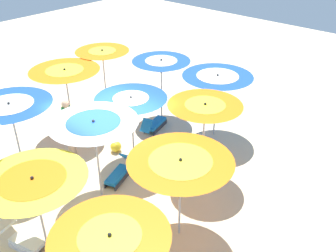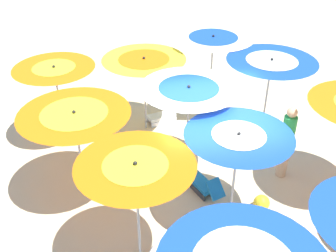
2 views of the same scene
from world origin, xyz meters
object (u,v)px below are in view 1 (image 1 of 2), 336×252
Objects in this scene: beach_umbrella_8 at (217,80)px; beachgoer_0 at (69,126)px; beach_umbrella_7 at (34,186)px; lounger_0 at (154,124)px; lounger_2 at (101,124)px; beach_umbrella_6 at (94,127)px; beach_umbrella_2 at (10,111)px; lounger_3 at (119,173)px; lounger_4 at (191,156)px; beach_umbrella_0 at (103,56)px; beach_umbrella_1 at (65,75)px; beach_umbrella_5 at (131,103)px; beach_umbrella_11 at (110,242)px; beach_umbrella_10 at (180,166)px; beach_umbrella_4 at (161,66)px; beach_umbrella_9 at (205,111)px; lounger_1 at (24,240)px; beach_ball at (116,147)px.

beach_umbrella_8 is 4.80m from beachgoer_0.
beach_umbrella_7 reaches higher than lounger_0.
lounger_2 is at bearing 36.30° from beach_umbrella_8.
lounger_2 is (2.70, -2.23, -1.91)m from beach_umbrella_6.
beach_umbrella_2 is 3.34m from lounger_3.
beach_umbrella_0 is at bearing -149.09° from lounger_4.
beach_umbrella_7 is 1.78× the size of lounger_4.
beach_umbrella_6 is at bearing 155.60° from beach_umbrella_1.
beach_umbrella_2 is at bearing 39.17° from lounger_2.
beach_umbrella_6 is 3.48m from lounger_4.
beach_umbrella_5 and beach_umbrella_11 have the same top height.
beach_umbrella_10 is 1.07× the size of beach_umbrella_11.
beach_umbrella_4 is at bearing -68.59° from beach_umbrella_6.
beach_umbrella_8 is at bearing -63.29° from beach_umbrella_9.
beach_umbrella_7 is 1.71× the size of lounger_3.
beach_umbrella_11 is 4.52m from lounger_3.
lounger_0 is 5.92m from lounger_1.
lounger_4 is at bearing -106.93° from beach_umbrella_6.
beachgoer_0 is (2.18, -0.66, -1.11)m from beach_umbrella_6.
beach_ball is at bearing 93.97° from lounger_1.
beach_umbrella_5 is 1.15× the size of beachgoer_0.
beach_umbrella_11 is (-6.16, 3.51, -0.17)m from beach_umbrella_1.
beach_umbrella_0 is 3.60m from beach_umbrella_5.
beach_umbrella_2 is at bearing -110.77° from beachgoer_0.
beachgoer_0 is at bearing 142.80° from beach_umbrella_1.
beach_umbrella_5 reaches higher than beach_ball.
beach_ball is at bearing 16.34° from beach_umbrella_9.
beach_umbrella_1 reaches higher than lounger_2.
beach_umbrella_8 is (-2.13, -0.28, -0.01)m from beach_umbrella_4.
beach_umbrella_6 reaches higher than beach_umbrella_7.
beach_umbrella_9 is at bearing 150.41° from beach_umbrella_4.
beach_umbrella_9 reaches higher than lounger_3.
beach_umbrella_4 reaches higher than beach_umbrella_7.
lounger_4 is (-4.09, -1.31, -1.91)m from beach_umbrella_1.
beach_umbrella_9 reaches higher than lounger_4.
lounger_2 is 0.96× the size of lounger_4.
lounger_1 is (1.43, 4.79, -1.90)m from beach_umbrella_9.
lounger_3 is (-2.16, -1.69, -1.90)m from beach_umbrella_2.
beach_umbrella_10 is at bearing -143.98° from lounger_0.
beach_umbrella_11 is (-2.46, 6.59, -0.04)m from beach_umbrella_8.
lounger_1 is at bearing 104.89° from beach_umbrella_4.
beach_umbrella_6 is 4.57m from beach_umbrella_8.
beach_umbrella_8 is 0.98× the size of beach_umbrella_10.
beach_umbrella_9 is at bearing 169.85° from beach_umbrella_0.
beachgoer_0 is at bearing -95.19° from beach_umbrella_2.
beach_umbrella_7 is at bearing -3.44° from lounger_3.
lounger_1 is 0.98× the size of lounger_2.
beach_umbrella_0 is 1.02× the size of beach_umbrella_6.
beach_umbrella_9 is 1.83× the size of lounger_3.
beach_umbrella_2 is 5.21m from beach_umbrella_4.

